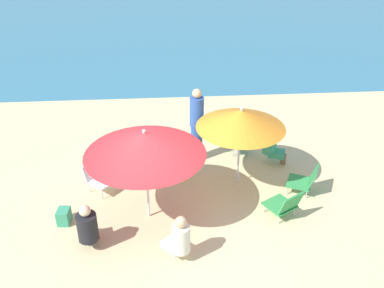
{
  "coord_description": "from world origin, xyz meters",
  "views": [
    {
      "loc": [
        0.01,
        -6.13,
        5.2
      ],
      "look_at": [
        0.58,
        1.64,
        0.7
      ],
      "focal_mm": 39.33,
      "sensor_mm": 36.0,
      "label": 1
    }
  ],
  "objects_px": {
    "beach_chair_c": "(241,139)",
    "beach_chair_d": "(98,177)",
    "person_c": "(179,238)",
    "umbrella_orange": "(241,119)",
    "beach_chair_a": "(176,158)",
    "person_a": "(197,125)",
    "beach_chair_b": "(285,204)",
    "person_b": "(87,227)",
    "umbrella_red": "(145,143)",
    "person_d": "(272,145)",
    "beach_chair_e": "(305,180)",
    "beach_bag": "(64,216)"
  },
  "relations": [
    {
      "from": "beach_chair_a",
      "to": "beach_chair_d",
      "type": "distance_m",
      "value": 1.7
    },
    {
      "from": "beach_chair_a",
      "to": "person_d",
      "type": "bearing_deg",
      "value": 47.62
    },
    {
      "from": "beach_chair_b",
      "to": "beach_bag",
      "type": "relative_size",
      "value": 2.64
    },
    {
      "from": "beach_chair_a",
      "to": "person_a",
      "type": "xyz_separation_m",
      "value": [
        0.5,
        0.48,
        0.55
      ]
    },
    {
      "from": "umbrella_orange",
      "to": "beach_chair_c",
      "type": "relative_size",
      "value": 2.92
    },
    {
      "from": "beach_chair_d",
      "to": "person_b",
      "type": "xyz_separation_m",
      "value": [
        0.03,
        -1.67,
        0.13
      ]
    },
    {
      "from": "umbrella_orange",
      "to": "person_c",
      "type": "bearing_deg",
      "value": -122.31
    },
    {
      "from": "umbrella_orange",
      "to": "person_c",
      "type": "height_order",
      "value": "umbrella_orange"
    },
    {
      "from": "umbrella_red",
      "to": "person_c",
      "type": "xyz_separation_m",
      "value": [
        0.52,
        -1.14,
        -1.16
      ]
    },
    {
      "from": "umbrella_red",
      "to": "beach_chair_b",
      "type": "relative_size",
      "value": 2.79
    },
    {
      "from": "umbrella_red",
      "to": "person_c",
      "type": "distance_m",
      "value": 1.71
    },
    {
      "from": "person_b",
      "to": "umbrella_orange",
      "type": "bearing_deg",
      "value": -71.94
    },
    {
      "from": "person_d",
      "to": "umbrella_red",
      "type": "bearing_deg",
      "value": -129.73
    },
    {
      "from": "beach_chair_d",
      "to": "beach_chair_e",
      "type": "xyz_separation_m",
      "value": [
        4.21,
        -0.39,
        -0.01
      ]
    },
    {
      "from": "beach_chair_e",
      "to": "beach_bag",
      "type": "xyz_separation_m",
      "value": [
        -4.74,
        -0.61,
        -0.15
      ]
    },
    {
      "from": "beach_chair_b",
      "to": "beach_chair_d",
      "type": "distance_m",
      "value": 3.76
    },
    {
      "from": "beach_chair_a",
      "to": "beach_chair_e",
      "type": "relative_size",
      "value": 1.09
    },
    {
      "from": "person_d",
      "to": "person_a",
      "type": "bearing_deg",
      "value": -170.7
    },
    {
      "from": "person_a",
      "to": "beach_bag",
      "type": "xyz_separation_m",
      "value": [
        -2.64,
        -2.05,
        -0.74
      ]
    },
    {
      "from": "umbrella_orange",
      "to": "beach_chair_a",
      "type": "relative_size",
      "value": 2.26
    },
    {
      "from": "person_d",
      "to": "beach_bag",
      "type": "xyz_separation_m",
      "value": [
        -4.32,
        -1.78,
        -0.31
      ]
    },
    {
      "from": "beach_chair_a",
      "to": "person_a",
      "type": "relative_size",
      "value": 0.45
    },
    {
      "from": "beach_chair_b",
      "to": "beach_chair_e",
      "type": "bearing_deg",
      "value": -69.82
    },
    {
      "from": "person_c",
      "to": "beach_chair_a",
      "type": "bearing_deg",
      "value": -43.31
    },
    {
      "from": "beach_chair_d",
      "to": "beach_chair_c",
      "type": "bearing_deg",
      "value": 65.43
    },
    {
      "from": "beach_chair_c",
      "to": "person_c",
      "type": "height_order",
      "value": "person_c"
    },
    {
      "from": "beach_chair_a",
      "to": "beach_bag",
      "type": "relative_size",
      "value": 2.7
    },
    {
      "from": "umbrella_orange",
      "to": "person_d",
      "type": "xyz_separation_m",
      "value": [
        0.89,
        0.73,
        -1.06
      ]
    },
    {
      "from": "umbrella_orange",
      "to": "person_c",
      "type": "relative_size",
      "value": 1.97
    },
    {
      "from": "beach_chair_e",
      "to": "person_c",
      "type": "relative_size",
      "value": 0.8
    },
    {
      "from": "person_d",
      "to": "beach_chair_a",
      "type": "bearing_deg",
      "value": -155.91
    },
    {
      "from": "beach_chair_d",
      "to": "person_b",
      "type": "bearing_deg",
      "value": -47.08
    },
    {
      "from": "umbrella_orange",
      "to": "person_a",
      "type": "height_order",
      "value": "umbrella_orange"
    },
    {
      "from": "beach_chair_a",
      "to": "beach_chair_e",
      "type": "height_order",
      "value": "beach_chair_a"
    },
    {
      "from": "beach_chair_b",
      "to": "beach_chair_c",
      "type": "relative_size",
      "value": 1.27
    },
    {
      "from": "beach_chair_d",
      "to": "beach_bag",
      "type": "xyz_separation_m",
      "value": [
        -0.53,
        -1.0,
        -0.17
      ]
    },
    {
      "from": "beach_chair_a",
      "to": "umbrella_orange",
      "type": "bearing_deg",
      "value": 20.17
    },
    {
      "from": "beach_chair_e",
      "to": "person_b",
      "type": "relative_size",
      "value": 0.8
    },
    {
      "from": "umbrella_red",
      "to": "person_a",
      "type": "height_order",
      "value": "umbrella_red"
    },
    {
      "from": "beach_chair_b",
      "to": "person_a",
      "type": "height_order",
      "value": "person_a"
    },
    {
      "from": "umbrella_red",
      "to": "person_b",
      "type": "distance_m",
      "value": 1.71
    },
    {
      "from": "person_b",
      "to": "person_c",
      "type": "relative_size",
      "value": 1.0
    },
    {
      "from": "person_a",
      "to": "beach_chair_b",
      "type": "bearing_deg",
      "value": -91.38
    },
    {
      "from": "beach_chair_a",
      "to": "beach_chair_d",
      "type": "relative_size",
      "value": 1.12
    },
    {
      "from": "beach_chair_c",
      "to": "beach_chair_d",
      "type": "bearing_deg",
      "value": -60.72
    },
    {
      "from": "person_c",
      "to": "beach_bag",
      "type": "xyz_separation_m",
      "value": [
        -2.09,
        1.06,
        -0.29
      ]
    },
    {
      "from": "beach_chair_c",
      "to": "person_c",
      "type": "distance_m",
      "value": 3.82
    },
    {
      "from": "umbrella_red",
      "to": "person_d",
      "type": "relative_size",
      "value": 2.37
    },
    {
      "from": "person_a",
      "to": "person_c",
      "type": "xyz_separation_m",
      "value": [
        -0.55,
        -3.11,
        -0.46
      ]
    },
    {
      "from": "umbrella_orange",
      "to": "beach_bag",
      "type": "xyz_separation_m",
      "value": [
        -3.43,
        -1.05,
        -1.37
      ]
    }
  ]
}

